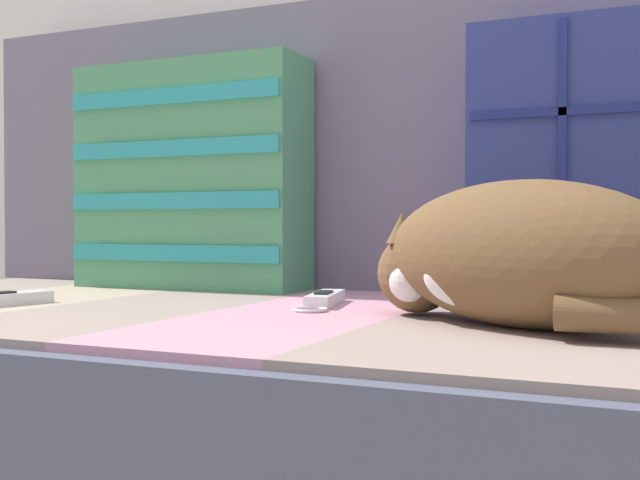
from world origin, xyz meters
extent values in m
cube|color=#4C5166|center=(0.00, 0.10, 0.29)|extent=(1.85, 0.88, 0.23)
cube|color=tan|center=(-0.51, 0.08, 0.41)|extent=(0.25, 0.79, 0.01)
cube|color=gray|center=(-0.25, 0.08, 0.41)|extent=(0.25, 0.79, 0.01)
cube|color=#C6899E|center=(0.00, 0.08, 0.41)|extent=(0.25, 0.79, 0.01)
cube|color=gray|center=(0.25, 0.08, 0.41)|extent=(0.25, 0.79, 0.01)
cube|color=slate|center=(0.00, 0.48, 0.68)|extent=(1.85, 0.14, 0.54)
cube|color=navy|center=(0.38, 0.34, 0.63)|extent=(0.43, 0.13, 0.43)
cube|color=navy|center=(0.38, 0.27, 0.56)|extent=(0.41, 0.01, 0.01)
cube|color=navy|center=(0.31, 0.27, 0.63)|extent=(0.01, 0.01, 0.41)
cube|color=navy|center=(0.38, 0.27, 0.70)|extent=(0.41, 0.01, 0.01)
cube|color=#4C9366|center=(-0.38, 0.34, 0.63)|extent=(0.45, 0.13, 0.42)
cube|color=teal|center=(-0.38, 0.27, 0.49)|extent=(0.44, 0.01, 0.03)
cube|color=teal|center=(-0.38, 0.27, 0.58)|extent=(0.44, 0.01, 0.03)
cube|color=teal|center=(-0.38, 0.27, 0.67)|extent=(0.44, 0.01, 0.03)
cube|color=teal|center=(-0.38, 0.27, 0.77)|extent=(0.44, 0.01, 0.03)
ellipsoid|color=brown|center=(0.30, 0.01, 0.50)|extent=(0.43, 0.33, 0.17)
sphere|color=brown|center=(0.15, 0.08, 0.47)|extent=(0.11, 0.11, 0.11)
sphere|color=white|center=(0.15, 0.05, 0.46)|extent=(0.06, 0.06, 0.06)
ellipsoid|color=white|center=(0.24, -0.01, 0.48)|extent=(0.12, 0.04, 0.08)
cone|color=brown|center=(0.13, 0.06, 0.53)|extent=(0.04, 0.04, 0.04)
cone|color=brown|center=(0.16, 0.11, 0.53)|extent=(0.04, 0.04, 0.04)
cube|color=white|center=(-0.02, 0.15, 0.43)|extent=(0.07, 0.15, 0.02)
cube|color=black|center=(-0.02, 0.14, 0.44)|extent=(0.03, 0.05, 0.00)
cube|color=black|center=(-0.03, 0.22, 0.43)|extent=(0.03, 0.02, 0.02)
torus|color=silver|center=(0.00, 0.06, 0.42)|extent=(0.06, 0.06, 0.01)
cube|color=white|center=(-0.45, -0.05, 0.43)|extent=(0.06, 0.15, 0.02)
cube|color=black|center=(-0.44, 0.02, 0.43)|extent=(0.03, 0.01, 0.02)
camera|label=1|loc=(0.47, -0.94, 0.54)|focal=45.00mm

